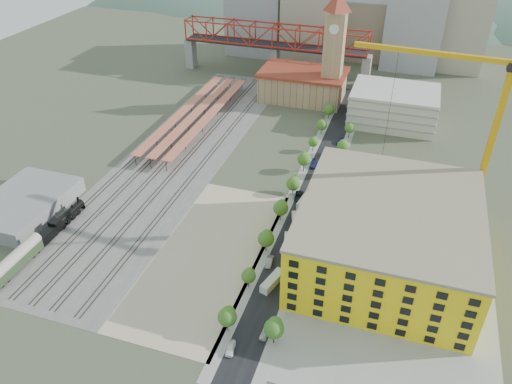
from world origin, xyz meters
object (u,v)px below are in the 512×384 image
(site_trailer_a, at_px, (272,281))
(site_trailer_b, at_px, (288,244))
(construction_building, at_px, (387,235))
(clock_tower, at_px, (335,40))
(tower_crane, at_px, (484,112))
(car_0, at_px, (230,348))
(coach, at_px, (16,260))
(locomotive, at_px, (63,220))
(site_trailer_c, at_px, (297,223))
(site_trailer_d, at_px, (306,200))

(site_trailer_a, height_order, site_trailer_b, site_trailer_b)
(construction_building, bearing_deg, clock_tower, 108.78)
(tower_crane, bearing_deg, construction_building, -125.39)
(clock_tower, height_order, car_0, clock_tower)
(coach, bearing_deg, site_trailer_a, 12.94)
(locomotive, relative_size, coach, 1.20)
(tower_crane, relative_size, site_trailer_b, 6.66)
(site_trailer_b, relative_size, site_trailer_c, 0.92)
(construction_building, bearing_deg, tower_crane, 54.61)
(car_0, bearing_deg, site_trailer_b, 78.16)
(site_trailer_a, distance_m, car_0, 22.92)
(construction_building, distance_m, site_trailer_a, 32.29)
(tower_crane, height_order, site_trailer_b, tower_crane)
(construction_building, xyz_separation_m, site_trailer_a, (-26.00, -17.28, -8.24))
(site_trailer_b, distance_m, site_trailer_d, 22.64)
(locomotive, distance_m, car_0, 68.68)
(site_trailer_b, bearing_deg, site_trailer_a, -102.13)
(coach, relative_size, site_trailer_d, 1.72)
(clock_tower, xyz_separation_m, car_0, (5.00, -139.99, -27.94))
(site_trailer_c, bearing_deg, car_0, -110.97)
(construction_building, xyz_separation_m, car_0, (-29.00, -40.00, -8.65))
(site_trailer_d, bearing_deg, tower_crane, 15.91)
(locomotive, distance_m, site_trailer_d, 73.97)
(construction_building, distance_m, site_trailer_d, 34.19)
(clock_tower, bearing_deg, site_trailer_b, -85.51)
(locomotive, relative_size, car_0, 4.80)
(tower_crane, distance_m, site_trailer_d, 56.56)
(locomotive, bearing_deg, tower_crane, 19.42)
(site_trailer_b, bearing_deg, construction_building, -7.92)
(car_0, bearing_deg, site_trailer_d, 79.84)
(site_trailer_a, bearing_deg, construction_building, 49.92)
(coach, xyz_separation_m, site_trailer_d, (66.00, 53.16, -1.56))
(site_trailer_a, distance_m, site_trailer_b, 15.37)
(clock_tower, xyz_separation_m, site_trailer_c, (8.00, -91.90, -27.41))
(site_trailer_d, relative_size, car_0, 2.32)
(coach, relative_size, site_trailer_a, 2.08)
(coach, xyz_separation_m, car_0, (63.00, -7.56, -2.22))
(tower_crane, relative_size, site_trailer_d, 5.56)
(construction_building, distance_m, car_0, 50.16)
(site_trailer_b, bearing_deg, locomotive, 177.12)
(locomotive, relative_size, site_trailer_d, 2.07)
(clock_tower, xyz_separation_m, site_trailer_b, (8.00, -101.91, -27.51))
(site_trailer_b, height_order, site_trailer_c, site_trailer_c)
(construction_building, distance_m, site_trailer_b, 27.34)
(coach, xyz_separation_m, tower_crane, (110.74, 58.83, 32.57))
(locomotive, distance_m, site_trailer_b, 66.88)
(construction_building, bearing_deg, site_trailer_d, 141.45)
(site_trailer_c, bearing_deg, site_trailer_b, -107.40)
(site_trailer_a, bearing_deg, car_0, -81.21)
(site_trailer_a, bearing_deg, site_trailer_c, 106.31)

